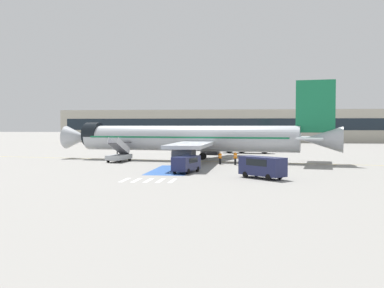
{
  "coord_description": "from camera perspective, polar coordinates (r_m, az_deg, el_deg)",
  "views": [
    {
      "loc": [
        9.35,
        -67.18,
        5.39
      ],
      "look_at": [
        1.51,
        -2.16,
        2.71
      ],
      "focal_mm": 42.0,
      "sensor_mm": 36.0,
      "label": 1
    }
  ],
  "objects": [
    {
      "name": "apron_walkway_bar_0",
      "position": [
        45.14,
        -8.53,
        -4.54
      ],
      "size": [
        0.44,
        3.6,
        0.01
      ],
      "primitive_type": "cube",
      "color": "silver",
      "rests_on": "ground_plane"
    },
    {
      "name": "ground_crew_1",
      "position": [
        63.78,
        -1.88,
        -1.62
      ],
      "size": [
        0.35,
        0.48,
        1.7
      ],
      "rotation": [
        0.0,
        0.0,
        4.41
      ],
      "color": "black",
      "rests_on": "ground_plane"
    },
    {
      "name": "ground_crew_2",
      "position": [
        62.85,
        3.58,
        -1.68
      ],
      "size": [
        0.49,
        0.42,
        1.71
      ],
      "rotation": [
        0.0,
        0.0,
        3.7
      ],
      "color": "black",
      "rests_on": "ground_plane"
    },
    {
      "name": "ground_crew_0",
      "position": [
        61.89,
        5.52,
        -1.67
      ],
      "size": [
        0.48,
        0.44,
        1.84
      ],
      "rotation": [
        0.0,
        0.0,
        3.77
      ],
      "color": "black",
      "rests_on": "ground_plane"
    },
    {
      "name": "ground_plane",
      "position": [
        68.04,
        -1.05,
        -2.2
      ],
      "size": [
        600.0,
        600.0,
        0.0
      ],
      "primitive_type": "plane",
      "color": "gray"
    },
    {
      "name": "apron_walkway_bar_3",
      "position": [
        44.32,
        -4.02,
        -4.64
      ],
      "size": [
        0.44,
        3.6,
        0.01
      ],
      "primitive_type": "cube",
      "color": "silver",
      "rests_on": "ground_plane"
    },
    {
      "name": "apron_walkway_bar_1",
      "position": [
        44.83,
        -7.05,
        -4.58
      ],
      "size": [
        0.44,
        3.6,
        0.01
      ],
      "primitive_type": "cube",
      "color": "silver",
      "rests_on": "ground_plane"
    },
    {
      "name": "service_van_1",
      "position": [
        51.41,
        -0.74,
        -2.4
      ],
      "size": [
        2.95,
        4.8,
        1.89
      ],
      "rotation": [
        0.0,
        0.0,
        2.86
      ],
      "color": "#1E234C",
      "rests_on": "ground_plane"
    },
    {
      "name": "apron_leadline_yellow",
      "position": [
        68.75,
        -0.61,
        -2.15
      ],
      "size": [
        76.57,
        13.59,
        0.01
      ],
      "primitive_type": "cube",
      "rotation": [
        0.0,
        0.0,
        1.4
      ],
      "color": "gold",
      "rests_on": "ground_plane"
    },
    {
      "name": "airliner",
      "position": [
        68.36,
        -0.05,
        0.71
      ],
      "size": [
        43.71,
        33.96,
        11.8
      ],
      "rotation": [
        0.0,
        0.0,
        1.4
      ],
      "color": "#B7BCC4",
      "rests_on": "ground_plane"
    },
    {
      "name": "boarding_stairs_forward",
      "position": [
        67.96,
        -9.23,
        -1.43
      ],
      "size": [
        2.99,
        5.48,
        3.73
      ],
      "rotation": [
        0.0,
        0.0,
        -0.17
      ],
      "color": "#ADB2BA",
      "rests_on": "ground_plane"
    },
    {
      "name": "service_van_0",
      "position": [
        46.33,
        8.92,
        -2.72
      ],
      "size": [
        4.91,
        4.84,
        2.22
      ],
      "rotation": [
        0.0,
        0.0,
        0.8
      ],
      "color": "#1E234C",
      "rests_on": "ground_plane"
    },
    {
      "name": "apron_walkway_bar_2",
      "position": [
        44.56,
        -5.55,
        -4.61
      ],
      "size": [
        0.44,
        3.6,
        0.01
      ],
      "primitive_type": "cube",
      "color": "silver",
      "rests_on": "ground_plane"
    },
    {
      "name": "fuel_tanker",
      "position": [
        88.5,
        6.88,
        0.02
      ],
      "size": [
        10.02,
        3.96,
        3.6
      ],
      "rotation": [
        0.0,
        0.0,
        -1.73
      ],
      "color": "#38383D",
      "rests_on": "ground_plane"
    },
    {
      "name": "terminal_building",
      "position": [
        151.04,
        5.44,
        2.3
      ],
      "size": [
        116.82,
        12.1,
        10.6
      ],
      "color": "#B2AD9E",
      "rests_on": "ground_plane"
    },
    {
      "name": "apron_walkway_bar_4",
      "position": [
        44.11,
        -2.49,
        -4.67
      ],
      "size": [
        0.44,
        3.6,
        0.01
      ],
      "primitive_type": "cube",
      "color": "silver",
      "rests_on": "ground_plane"
    },
    {
      "name": "apron_stand_patch_blue",
      "position": [
        54.71,
        -2.56,
        -3.31
      ],
      "size": [
        4.71,
        12.28,
        0.01
      ],
      "primitive_type": "cube",
      "color": "#2856A8",
      "rests_on": "ground_plane"
    }
  ]
}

